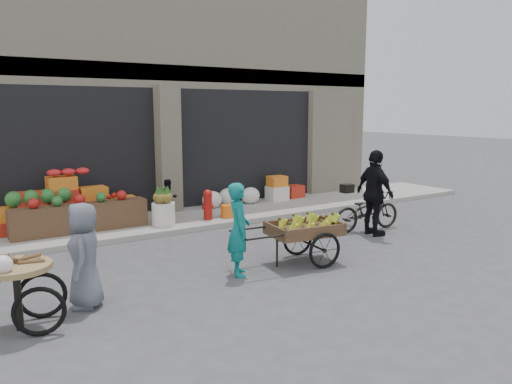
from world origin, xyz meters
TOP-DOWN VIEW (x-y plane):
  - ground at (0.00, 0.00)m, footprint 80.00×80.00m
  - sidewalk at (0.00, 4.10)m, footprint 18.00×2.20m
  - building at (0.00, 8.03)m, footprint 14.00×6.45m
  - fruit_display at (-2.48, 4.38)m, footprint 3.10×1.12m
  - pineapple_bin at (-0.75, 3.60)m, footprint 0.52×0.52m
  - fire_hydrant at (0.35, 3.55)m, footprint 0.22×0.22m
  - orange_bucket at (0.85, 3.50)m, footprint 0.32×0.32m
  - right_bay_goods at (2.61, 4.70)m, footprint 3.35×0.60m
  - seated_person at (-0.35, 4.20)m, footprint 0.51×0.43m
  - banana_cart at (0.33, -0.04)m, footprint 2.19×1.10m
  - vendor_woman at (-0.94, 0.02)m, footprint 0.56×0.66m
  - tricycle_cart at (-4.28, -0.28)m, footprint 1.46×1.01m
  - vendor_grey at (-3.39, 0.02)m, footprint 0.68×0.83m
  - bicycle at (3.06, 1.06)m, footprint 1.77×0.78m
  - cyclist at (2.86, 0.66)m, footprint 0.56×1.12m

SIDE VIEW (x-z plane):
  - ground at x=0.00m, z-range 0.00..0.00m
  - sidewalk at x=0.00m, z-range 0.00..0.12m
  - orange_bucket at x=0.85m, z-range 0.12..0.42m
  - pineapple_bin at x=-0.75m, z-range 0.12..0.62m
  - right_bay_goods at x=2.61m, z-range 0.06..0.76m
  - bicycle at x=3.06m, z-range 0.00..0.90m
  - fire_hydrant at x=0.35m, z-range 0.15..0.86m
  - tricycle_cart at x=-4.28m, z-range 0.09..1.04m
  - seated_person at x=-0.35m, z-range 0.12..1.05m
  - banana_cart at x=0.33m, z-range 0.20..1.08m
  - fruit_display at x=-2.48m, z-range 0.05..1.29m
  - vendor_grey at x=-3.39m, z-range 0.00..1.46m
  - vendor_woman at x=-0.94m, z-range 0.00..1.53m
  - cyclist at x=2.86m, z-range 0.00..1.85m
  - building at x=0.00m, z-range -0.13..6.87m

